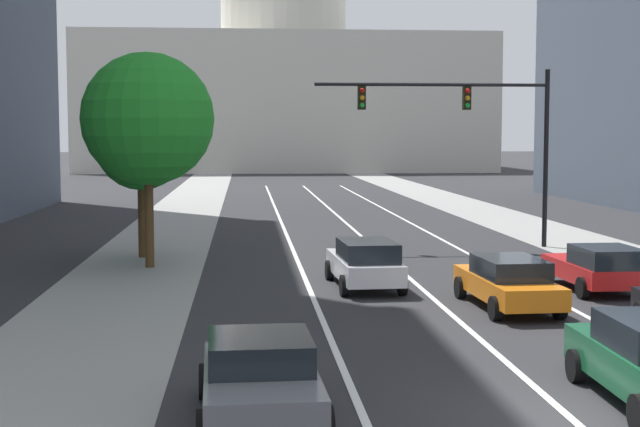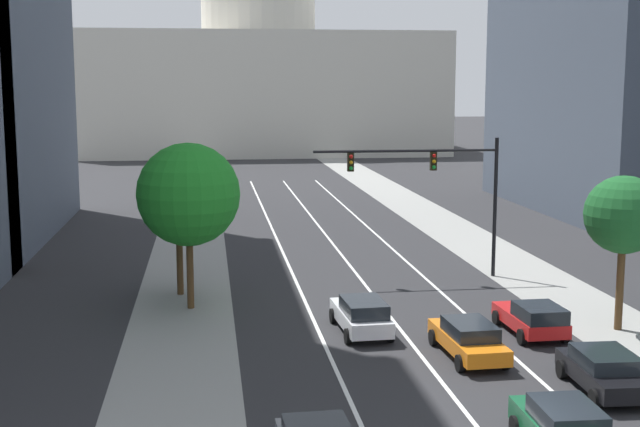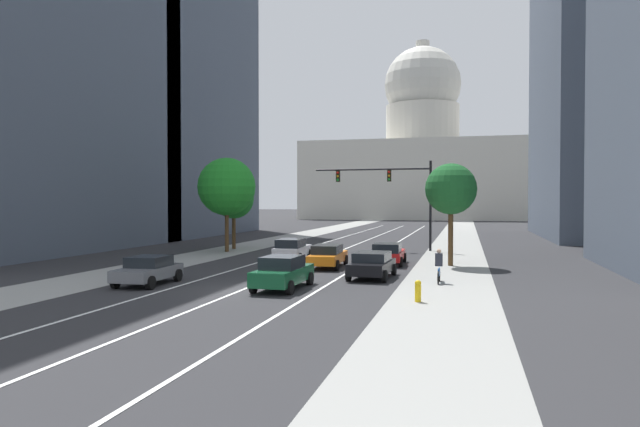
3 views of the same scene
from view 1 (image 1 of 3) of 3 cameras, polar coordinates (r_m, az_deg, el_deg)
name	(u,v)px [view 1 (image 1 of 3)]	position (r m, az deg, el deg)	size (l,w,h in m)	color
ground_plane	(335,214)	(55.14, 0.94, 0.00)	(400.00, 400.00, 0.00)	#2B2B2D
sidewalk_left	(175,223)	(50.03, -8.99, -0.56)	(4.53, 130.00, 0.01)	gray
sidewalk_right	(508,220)	(51.98, 11.59, -0.39)	(4.53, 130.00, 0.01)	gray
lane_stripe_left	(290,243)	(40.00, -1.87, -1.86)	(0.16, 90.00, 0.01)	white
lane_stripe_center	(369,242)	(40.31, 3.03, -1.81)	(0.16, 90.00, 0.01)	white
lane_stripe_right	(446,242)	(40.92, 7.83, -1.75)	(0.16, 90.00, 0.01)	white
capitol_building	(284,71)	(126.08, -2.27, 8.82)	(52.53, 28.85, 41.35)	beige
car_white	(365,263)	(28.38, 2.82, -3.06)	(2.14, 4.67, 1.52)	silver
car_orange	(508,281)	(25.54, 11.60, -4.16)	(2.09, 4.83, 1.42)	orange
car_red	(597,267)	(28.91, 16.85, -3.20)	(2.08, 4.22, 1.45)	red
car_gray	(260,377)	(15.46, -3.74, -10.09)	(2.18, 4.12, 1.40)	slate
traffic_signal_mast	(475,120)	(38.76, 9.61, 5.73)	(9.84, 0.39, 7.44)	black
street_tree_mid_left	(141,145)	(35.82, -11.06, 4.18)	(3.47, 3.47, 6.08)	#51381E
street_tree_near_left	(148,119)	(33.04, -10.66, 5.79)	(4.69, 4.69, 7.64)	#51381E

